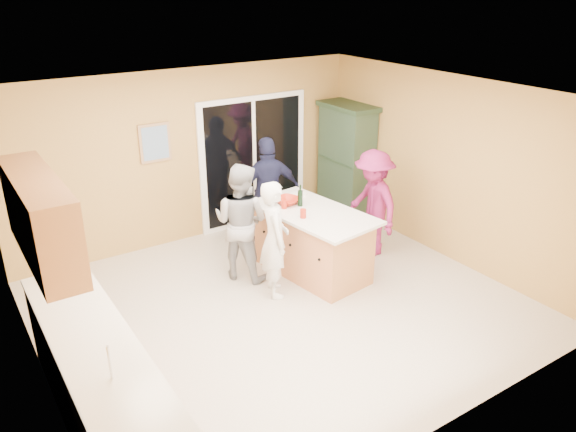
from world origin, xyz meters
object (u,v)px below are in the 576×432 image
kitchen_island (313,244)px  woman_navy (269,192)px  woman_magenta (373,203)px  woman_grey (241,222)px  woman_white (274,239)px  green_hutch (346,163)px

kitchen_island → woman_navy: size_ratio=1.11×
kitchen_island → woman_magenta: bearing=-6.8°
woman_grey → woman_navy: bearing=-84.7°
woman_white → woman_magenta: woman_magenta is taller
green_hutch → woman_navy: size_ratio=1.14×
woman_navy → woman_grey: bearing=50.0°
woman_magenta → woman_navy: bearing=-127.5°
green_hutch → woman_white: size_ratio=1.25×
green_hutch → woman_magenta: bearing=-113.8°
kitchen_island → woman_white: 0.82m
green_hutch → woman_grey: (-2.51, -0.93, -0.13)m
woman_white → woman_magenta: size_ratio=0.97×
kitchen_island → woman_magenta: (1.07, 0.02, 0.36)m
woman_navy → green_hutch: bearing=-159.4°
green_hutch → woman_white: 2.86m
kitchen_island → green_hutch: (1.67, 1.38, 0.50)m
woman_grey → woman_magenta: size_ratio=1.02×
green_hutch → woman_navy: (-1.68, -0.26, -0.09)m
green_hutch → woman_white: green_hutch is taller
woman_navy → woman_magenta: 1.54m
kitchen_island → woman_navy: 1.19m
woman_navy → woman_magenta: woman_navy is taller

